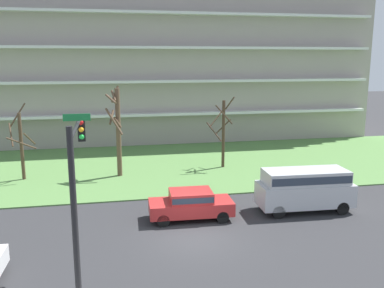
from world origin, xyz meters
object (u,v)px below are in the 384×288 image
Objects in this scene: sedan_red_near_left at (191,203)px; traffic_signal_mast at (78,183)px; tree_far_left at (21,144)px; tree_left at (118,129)px; van_silver_center_left at (305,187)px; tree_center at (223,131)px.

traffic_signal_mast is (-5.11, -7.37, 3.63)m from sedan_red_near_left.
tree_left reaches higher than tree_far_left.
traffic_signal_mast reaches higher than sedan_red_near_left.
tree_far_left is 1.02× the size of van_silver_center_left.
van_silver_center_left is at bearing -177.67° from sedan_red_near_left.
traffic_signal_mast reaches higher than tree_center.
traffic_signal_mast reaches higher than tree_left.
tree_far_left is 1.20× the size of sedan_red_near_left.
tree_center is at bearing 2.50° from tree_far_left.
tree_far_left is 14.55m from tree_center.
sedan_red_near_left is 6.48m from van_silver_center_left.
tree_left reaches higher than van_silver_center_left.
sedan_red_near_left is 0.85× the size of van_silver_center_left.
tree_far_left is 0.82× the size of tree_left.
tree_center reaches higher than tree_far_left.
tree_far_left is at bearing 176.99° from tree_left.
tree_left is 1.17× the size of tree_center.
van_silver_center_left is at bearing 32.48° from traffic_signal_mast.
tree_left reaches higher than tree_center.
tree_center is 0.84× the size of traffic_signal_mast.
tree_center is (7.96, 0.98, -0.57)m from tree_left.
tree_left is 10.02m from sedan_red_near_left.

